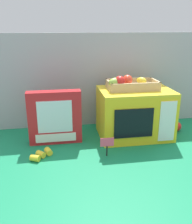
% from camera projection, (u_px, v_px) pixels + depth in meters
% --- Properties ---
extents(ground_plane, '(1.70, 1.70, 0.00)m').
position_uv_depth(ground_plane, '(111.00, 136.00, 1.51)').
color(ground_plane, '#147A4C').
rests_on(ground_plane, ground).
extents(display_back_panel, '(1.61, 0.03, 0.59)m').
position_uv_depth(display_back_panel, '(104.00, 80.00, 1.63)').
color(display_back_panel, '#A0A3A8').
rests_on(display_back_panel, ground).
extents(toy_microwave, '(0.42, 0.29, 0.29)m').
position_uv_depth(toy_microwave, '(135.00, 113.00, 1.48)').
color(toy_microwave, yellow).
rests_on(toy_microwave, ground).
extents(food_groups_crate, '(0.30, 0.16, 0.09)m').
position_uv_depth(food_groups_crate, '(129.00, 84.00, 1.43)').
color(food_groups_crate, tan).
rests_on(food_groups_crate, toy_microwave).
extents(cookie_set_box, '(0.29, 0.07, 0.30)m').
position_uv_depth(cookie_set_box, '(55.00, 118.00, 1.39)').
color(cookie_set_box, red).
rests_on(cookie_set_box, ground).
extents(price_sign, '(0.07, 0.01, 0.10)m').
position_uv_depth(price_sign, '(107.00, 144.00, 1.27)').
color(price_sign, black).
rests_on(price_sign, ground).
extents(loose_toy_banana, '(0.11, 0.11, 0.03)m').
position_uv_depth(loose_toy_banana, '(42.00, 155.00, 1.27)').
color(loose_toy_banana, yellow).
rests_on(loose_toy_banana, ground).
extents(loose_toy_apple, '(0.06, 0.06, 0.06)m').
position_uv_depth(loose_toy_apple, '(176.00, 126.00, 1.58)').
color(loose_toy_apple, red).
rests_on(loose_toy_apple, ground).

